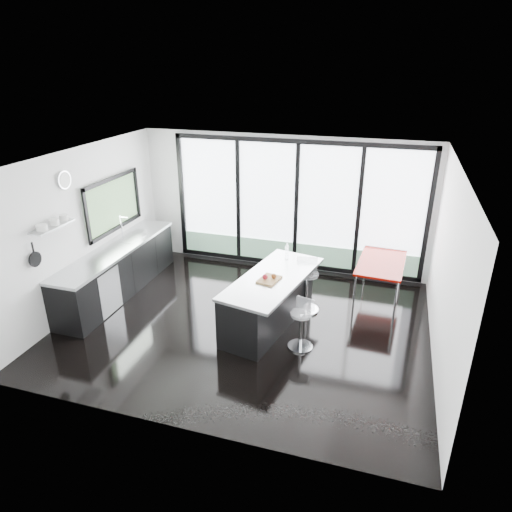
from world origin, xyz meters
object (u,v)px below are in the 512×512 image
(bar_stool_far, at_px, (306,291))
(red_table, at_px, (379,280))
(island, at_px, (269,299))
(bar_stool_near, at_px, (301,330))

(bar_stool_far, xyz_separation_m, red_table, (1.21, 0.84, 0.00))
(island, height_order, bar_stool_far, island)
(red_table, bearing_deg, bar_stool_far, -145.37)
(bar_stool_near, distance_m, bar_stool_far, 1.16)
(bar_stool_far, bearing_deg, red_table, 22.44)
(island, height_order, bar_stool_near, island)
(island, distance_m, bar_stool_far, 0.80)
(island, bearing_deg, bar_stool_near, -39.16)
(bar_stool_near, height_order, red_table, red_table)
(bar_stool_near, relative_size, bar_stool_far, 0.83)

